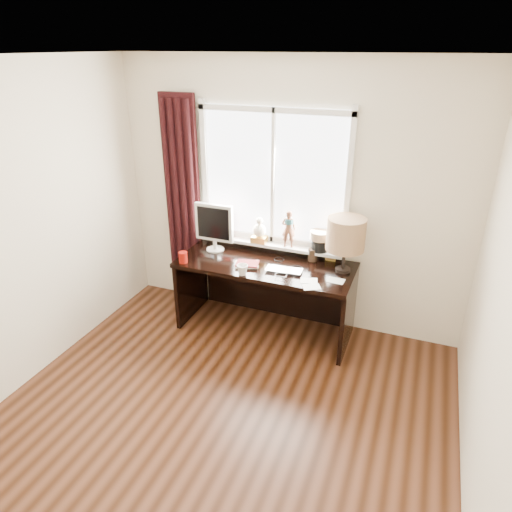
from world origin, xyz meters
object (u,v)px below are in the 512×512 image
at_px(laptop, 284,270).
at_px(red_cup, 183,257).
at_px(table_lamp, 346,235).
at_px(monitor, 214,225).
at_px(desk, 269,281).
at_px(mug, 242,270).

bearing_deg(laptop, red_cup, -174.75).
bearing_deg(table_lamp, laptop, -157.39).
bearing_deg(red_cup, monitor, 67.02).
bearing_deg(red_cup, table_lamp, 14.29).
height_order(desk, table_lamp, table_lamp).
height_order(laptop, red_cup, red_cup).
distance_m(desk, table_lamp, 0.95).
height_order(monitor, table_lamp, table_lamp).
xyz_separation_m(red_cup, table_lamp, (1.47, 0.37, 0.31)).
distance_m(desk, monitor, 0.78).
bearing_deg(laptop, mug, -154.25).
bearing_deg(mug, red_cup, 177.16).
bearing_deg(laptop, table_lamp, 18.17).
xyz_separation_m(red_cup, monitor, (0.16, 0.37, 0.22)).
relative_size(red_cup, table_lamp, 0.21).
bearing_deg(monitor, table_lamp, 0.04).
relative_size(monitor, table_lamp, 0.94).
xyz_separation_m(mug, red_cup, (-0.63, 0.03, 0.00)).
relative_size(mug, red_cup, 0.96).
distance_m(laptop, red_cup, 0.98).
xyz_separation_m(desk, monitor, (-0.59, 0.01, 0.52)).
relative_size(laptop, mug, 3.23).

